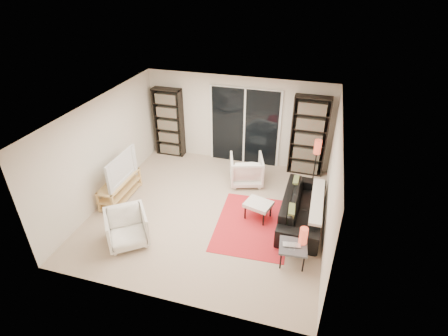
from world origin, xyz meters
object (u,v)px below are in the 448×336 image
(sofa, at_px, (303,208))
(side_table, at_px, (293,247))
(tv_stand, at_px, (120,189))
(armchair_front, at_px, (127,228))
(ottoman, at_px, (258,205))
(floor_lamp, at_px, (317,152))
(armchair_back, at_px, (246,170))
(bookshelf_left, at_px, (169,123))
(bookshelf_right, at_px, (309,136))

(sofa, bearing_deg, side_table, 178.69)
(tv_stand, bearing_deg, sofa, 4.96)
(armchair_front, distance_m, ottoman, 2.76)
(floor_lamp, bearing_deg, armchair_front, -137.35)
(sofa, relative_size, armchair_back, 2.65)
(armchair_front, bearing_deg, ottoman, -4.32)
(ottoman, distance_m, side_table, 1.42)
(bookshelf_left, relative_size, tv_stand, 1.48)
(armchair_back, bearing_deg, bookshelf_right, -163.46)
(bookshelf_right, xyz_separation_m, tv_stand, (-4.08, -2.43, -0.79))
(side_table, bearing_deg, armchair_back, 120.46)
(bookshelf_left, height_order, ottoman, bookshelf_left)
(sofa, distance_m, armchair_back, 1.88)
(side_table, bearing_deg, ottoman, 127.74)
(bookshelf_right, xyz_separation_m, ottoman, (-0.81, -2.26, -0.71))
(bookshelf_left, xyz_separation_m, floor_lamp, (4.10, -0.62, -0.02))
(ottoman, bearing_deg, bookshelf_right, 70.28)
(bookshelf_right, height_order, ottoman, bookshelf_right)
(sofa, relative_size, floor_lamp, 1.71)
(bookshelf_left, height_order, tv_stand, bookshelf_left)
(sofa, bearing_deg, tv_stand, 96.39)
(bookshelf_right, distance_m, ottoman, 2.51)
(bookshelf_right, relative_size, ottoman, 3.22)
(armchair_front, relative_size, floor_lamp, 0.62)
(tv_stand, distance_m, floor_lamp, 4.74)
(tv_stand, distance_m, armchair_front, 1.62)
(armchair_back, relative_size, ottoman, 1.25)
(bookshelf_left, bearing_deg, ottoman, -36.69)
(armchair_back, distance_m, floor_lamp, 1.76)
(floor_lamp, bearing_deg, side_table, -93.99)
(bookshelf_right, relative_size, tv_stand, 1.60)
(sofa, distance_m, floor_lamp, 1.58)
(armchair_front, bearing_deg, side_table, -30.37)
(sofa, xyz_separation_m, ottoman, (-0.93, -0.20, 0.03))
(bookshelf_right, distance_m, side_table, 3.46)
(armchair_front, distance_m, floor_lamp, 4.65)
(armchair_back, xyz_separation_m, ottoman, (0.57, -1.33, -0.03))
(bookshelf_left, xyz_separation_m, sofa, (3.97, -2.06, -0.66))
(bookshelf_right, relative_size, floor_lamp, 1.66)
(side_table, height_order, floor_lamp, floor_lamp)
(armchair_back, height_order, floor_lamp, floor_lamp)
(armchair_back, distance_m, side_table, 2.84)
(bookshelf_right, distance_m, floor_lamp, 0.68)
(side_table, bearing_deg, sofa, 87.26)
(armchair_front, relative_size, ottoman, 1.21)
(armchair_back, height_order, armchair_front, armchair_back)
(bookshelf_right, bearing_deg, bookshelf_left, 180.00)
(bookshelf_left, bearing_deg, floor_lamp, -8.58)
(tv_stand, xyz_separation_m, sofa, (4.20, 0.37, 0.05))
(armchair_front, bearing_deg, armchair_back, 21.23)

